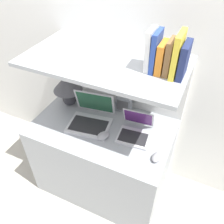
% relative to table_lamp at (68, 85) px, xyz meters
% --- Properties ---
extents(ground_plane, '(12.00, 12.00, 0.00)m').
position_rel_table_lamp_xyz_m(ground_plane, '(0.39, -0.48, -0.96)').
color(ground_plane, '#B2AD9E').
extents(wall_back, '(6.00, 0.05, 2.40)m').
position_rel_table_lamp_xyz_m(wall_back, '(0.39, 0.26, 0.24)').
color(wall_back, white).
rests_on(wall_back, ground_plane).
extents(desk, '(1.10, 0.67, 0.76)m').
position_rel_table_lamp_xyz_m(desk, '(0.39, -0.14, -0.58)').
color(desk, '#999EA3').
rests_on(desk, ground_plane).
extents(back_riser, '(1.10, 0.04, 1.29)m').
position_rel_table_lamp_xyz_m(back_riser, '(0.39, 0.21, -0.31)').
color(back_riser, white).
rests_on(back_riser, ground_plane).
extents(shelf, '(1.10, 0.61, 0.03)m').
position_rel_table_lamp_xyz_m(shelf, '(0.39, -0.07, 0.34)').
color(shelf, '#999EA3').
rests_on(shelf, back_riser).
extents(table_lamp, '(0.25, 0.25, 0.30)m').
position_rel_table_lamp_xyz_m(table_lamp, '(0.00, 0.00, 0.00)').
color(table_lamp, '#2D2D33').
rests_on(table_lamp, desk).
extents(laptop_large, '(0.37, 0.36, 0.24)m').
position_rel_table_lamp_xyz_m(laptop_large, '(0.28, -0.13, -0.15)').
color(laptop_large, silver).
rests_on(laptop_large, desk).
extents(laptop_small, '(0.26, 0.28, 0.19)m').
position_rel_table_lamp_xyz_m(laptop_small, '(0.65, -0.12, -0.16)').
color(laptop_small, silver).
rests_on(laptop_small, desk).
extents(computer_mouse, '(0.10, 0.12, 0.04)m').
position_rel_table_lamp_xyz_m(computer_mouse, '(0.45, -0.25, -0.18)').
color(computer_mouse, '#99999E').
rests_on(computer_mouse, desk).
extents(second_mouse, '(0.07, 0.10, 0.04)m').
position_rel_table_lamp_xyz_m(second_mouse, '(0.87, -0.27, -0.18)').
color(second_mouse, '#99999E').
rests_on(second_mouse, desk).
extents(router_box, '(0.12, 0.07, 0.14)m').
position_rel_table_lamp_xyz_m(router_box, '(0.46, 0.12, -0.13)').
color(router_box, gray).
rests_on(router_box, desk).
extents(book_navy, '(0.04, 0.16, 0.21)m').
position_rel_table_lamp_xyz_m(book_navy, '(0.89, -0.07, 0.46)').
color(book_navy, navy).
rests_on(book_navy, shelf).
extents(book_yellow, '(0.03, 0.18, 0.26)m').
position_rel_table_lamp_xyz_m(book_yellow, '(0.85, -0.07, 0.49)').
color(book_yellow, gold).
rests_on(book_yellow, shelf).
extents(book_brown, '(0.03, 0.14, 0.21)m').
position_rel_table_lamp_xyz_m(book_brown, '(0.81, -0.07, 0.46)').
color(book_brown, brown).
rests_on(book_brown, shelf).
extents(book_orange, '(0.04, 0.14, 0.18)m').
position_rel_table_lamp_xyz_m(book_orange, '(0.76, -0.07, 0.45)').
color(book_orange, orange).
rests_on(book_orange, shelf).
extents(book_blue, '(0.03, 0.15, 0.24)m').
position_rel_table_lamp_xyz_m(book_blue, '(0.72, -0.07, 0.48)').
color(book_blue, '#284293').
rests_on(book_blue, shelf).
extents(book_white, '(0.04, 0.13, 0.25)m').
position_rel_table_lamp_xyz_m(book_white, '(0.69, -0.07, 0.48)').
color(book_white, silver).
rests_on(book_white, shelf).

